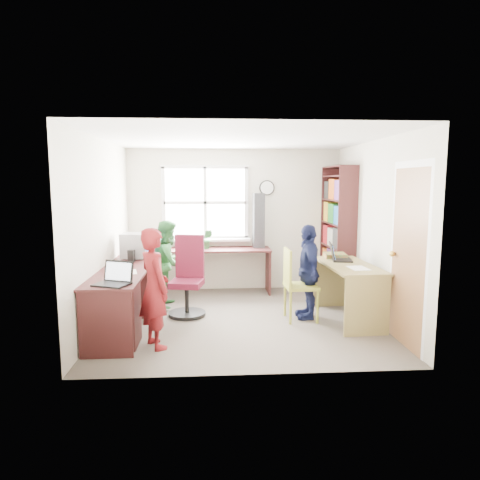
{
  "coord_description": "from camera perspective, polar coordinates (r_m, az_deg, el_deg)",
  "views": [
    {
      "loc": [
        -0.37,
        -5.6,
        1.84
      ],
      "look_at": [
        0.0,
        0.25,
        1.05
      ],
      "focal_mm": 32.0,
      "sensor_mm": 36.0,
      "label": 1
    }
  ],
  "objects": [
    {
      "name": "person_green",
      "position": [
        6.47,
        -9.48,
        -3.09
      ],
      "size": [
        0.54,
        0.67,
        1.29
      ],
      "primitive_type": "imported",
      "rotation": [
        0.0,
        0.0,
        1.48
      ],
      "color": "#2D7233",
      "rests_on": "ground"
    },
    {
      "name": "wooden_chair",
      "position": [
        5.79,
        7.45,
        -5.52
      ],
      "size": [
        0.43,
        0.43,
        0.97
      ],
      "rotation": [
        0.0,
        0.0,
        0.03
      ],
      "color": "#999B33",
      "rests_on": "ground"
    },
    {
      "name": "laptop_right",
      "position": [
        6.14,
        12.92,
        -2.12
      ],
      "size": [
        0.36,
        0.41,
        0.25
      ],
      "rotation": [
        0.0,
        0.0,
        1.4
      ],
      "color": "black",
      "rests_on": "right_desk"
    },
    {
      "name": "l_desk",
      "position": [
        5.57,
        -13.28,
        -6.92
      ],
      "size": [
        2.38,
        2.95,
        0.75
      ],
      "color": "#3D1818",
      "rests_on": "ground"
    },
    {
      "name": "speaker_b",
      "position": [
        6.53,
        -13.09,
        -1.33
      ],
      "size": [
        0.11,
        0.11,
        0.18
      ],
      "rotation": [
        0.0,
        0.0,
        -0.25
      ],
      "color": "black",
      "rests_on": "l_desk"
    },
    {
      "name": "potted_plant",
      "position": [
        7.08,
        -4.4,
        0.11
      ],
      "size": [
        0.2,
        0.17,
        0.32
      ],
      "primitive_type": "imported",
      "rotation": [
        0.0,
        0.0,
        -0.17
      ],
      "color": "#2A6934",
      "rests_on": "l_desk"
    },
    {
      "name": "game_box",
      "position": [
        6.37,
        12.55,
        -2.01
      ],
      "size": [
        0.33,
        0.33,
        0.06
      ],
      "rotation": [
        0.0,
        0.0,
        -0.09
      ],
      "color": "red",
      "rests_on": "right_desk"
    },
    {
      "name": "paper_a",
      "position": [
        5.42,
        -14.72,
        -4.15
      ],
      "size": [
        0.27,
        0.33,
        0.0
      ],
      "rotation": [
        0.0,
        0.0,
        0.22
      ],
      "color": "silver",
      "rests_on": "l_desk"
    },
    {
      "name": "right_desk",
      "position": [
        5.92,
        14.26,
        -5.14
      ],
      "size": [
        0.67,
        1.34,
        0.76
      ],
      "rotation": [
        0.0,
        0.0,
        0.05
      ],
      "color": "olive",
      "rests_on": "ground"
    },
    {
      "name": "paper_b",
      "position": [
        5.65,
        15.51,
        -3.64
      ],
      "size": [
        0.24,
        0.32,
        0.0
      ],
      "rotation": [
        0.0,
        0.0,
        0.07
      ],
      "color": "silver",
      "rests_on": "right_desk"
    },
    {
      "name": "swivel_chair",
      "position": [
        6.04,
        -6.95,
        -5.43
      ],
      "size": [
        0.6,
        0.6,
        1.11
      ],
      "rotation": [
        0.0,
        0.0,
        -0.19
      ],
      "color": "black",
      "rests_on": "ground"
    },
    {
      "name": "bookshelf",
      "position": [
        7.13,
        12.87,
        0.73
      ],
      "size": [
        0.3,
        1.02,
        2.1
      ],
      "color": "#3D1818",
      "rests_on": "ground"
    },
    {
      "name": "speaker_a",
      "position": [
        6.09,
        -14.28,
        -2.07
      ],
      "size": [
        0.1,
        0.1,
        0.17
      ],
      "rotation": [
        0.0,
        0.0,
        -0.19
      ],
      "color": "black",
      "rests_on": "l_desk"
    },
    {
      "name": "room",
      "position": [
        5.74,
        0.21,
        1.45
      ],
      "size": [
        3.64,
        3.44,
        2.44
      ],
      "color": "#4A423A",
      "rests_on": "ground"
    },
    {
      "name": "laptop_left",
      "position": [
        4.82,
        -16.38,
        -5.01
      ],
      "size": [
        0.44,
        0.41,
        0.24
      ],
      "rotation": [
        0.0,
        0.0,
        -0.39
      ],
      "color": "black",
      "rests_on": "l_desk"
    },
    {
      "name": "person_red",
      "position": [
        4.87,
        -11.33,
        -6.3
      ],
      "size": [
        0.53,
        0.59,
        1.35
      ],
      "primitive_type": "imported",
      "rotation": [
        0.0,
        0.0,
        2.09
      ],
      "color": "maroon",
      "rests_on": "ground"
    },
    {
      "name": "cd_tower",
      "position": [
        7.16,
        2.49,
        2.6
      ],
      "size": [
        0.2,
        0.18,
        0.92
      ],
      "rotation": [
        0.0,
        0.0,
        0.11
      ],
      "color": "black",
      "rests_on": "l_desk"
    },
    {
      "name": "crt_monitor",
      "position": [
        6.36,
        -13.74,
        -0.74
      ],
      "size": [
        0.41,
        0.38,
        0.36
      ],
      "rotation": [
        0.0,
        0.0,
        -0.14
      ],
      "color": "#969599",
      "rests_on": "l_desk"
    },
    {
      "name": "person_navy",
      "position": [
        5.88,
        9.04,
        -4.17
      ],
      "size": [
        0.33,
        0.76,
        1.28
      ],
      "primitive_type": "imported",
      "rotation": [
        0.0,
        0.0,
        -1.59
      ],
      "color": "#13183B",
      "rests_on": "ground"
    }
  ]
}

